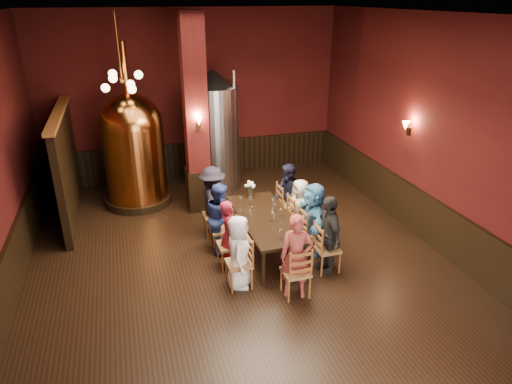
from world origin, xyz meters
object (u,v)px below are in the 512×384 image
object	(u,v)px
person_1	(229,234)
rose_vase	(250,187)
copper_kettle	(134,148)
dining_table	(266,220)
person_0	(239,252)
steel_vessel	(215,130)
person_2	(220,217)

from	to	relation	value
person_1	rose_vase	world-z (taller)	person_1
copper_kettle	dining_table	bearing A→B (deg)	-53.69
dining_table	person_0	xyz separation A→B (m)	(-0.83, -1.01, -0.01)
steel_vessel	person_0	bearing A→B (deg)	-97.19
person_0	person_1	distance (m)	0.67
person_0	steel_vessel	size ratio (longest dim) A/B	0.44
person_1	copper_kettle	size ratio (longest dim) A/B	0.35
person_1	copper_kettle	distance (m)	3.86
dining_table	copper_kettle	xyz separation A→B (m)	(-2.32, 3.15, 0.72)
person_1	person_0	bearing A→B (deg)	-169.17
person_0	copper_kettle	distance (m)	4.48
person_0	person_1	xyz separation A→B (m)	(-0.01, 0.67, 0.00)
person_0	steel_vessel	distance (m)	4.74
person_1	copper_kettle	bearing A→B (deg)	32.67
person_0	rose_vase	bearing A→B (deg)	-4.40
person_1	person_2	size ratio (longest dim) A/B	0.95
person_1	person_2	world-z (taller)	person_2
person_2	copper_kettle	bearing A→B (deg)	32.00
person_2	copper_kettle	size ratio (longest dim) A/B	0.37
person_2	steel_vessel	size ratio (longest dim) A/B	0.46
dining_table	person_2	distance (m)	0.91
steel_vessel	rose_vase	size ratio (longest dim) A/B	8.13
copper_kettle	rose_vase	xyz separation A→B (m)	(2.28, -2.15, -0.40)
person_1	rose_vase	size ratio (longest dim) A/B	3.55
person_1	person_2	bearing A→B (deg)	10.83
person_0	person_2	world-z (taller)	person_2
steel_vessel	rose_vase	distance (m)	2.67
copper_kettle	steel_vessel	xyz separation A→B (m)	(2.07, 0.45, 0.16)
person_0	steel_vessel	bearing A→B (deg)	9.92
rose_vase	person_2	bearing A→B (deg)	-140.05
person_2	rose_vase	distance (m)	1.10
person_1	dining_table	bearing A→B (deg)	-57.96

